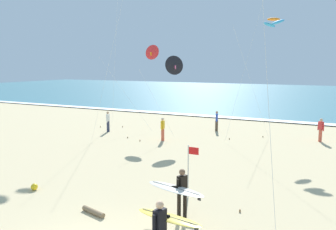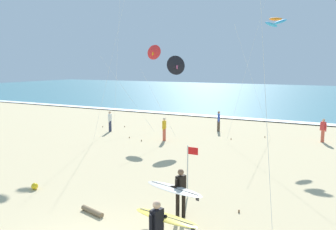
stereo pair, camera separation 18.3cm
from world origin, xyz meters
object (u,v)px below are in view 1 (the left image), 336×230
at_px(bystander_red_top, 321,130).
at_px(bystander_white_top, 108,121).
at_px(bystander_blue_top, 217,121).
at_px(beach_ball, 34,187).
at_px(bystander_yellow_top, 163,129).
at_px(kite_delta_charcoal_high, 174,65).
at_px(kite_arc_amber_distant, 273,22).
at_px(driftwood_log, 93,212).
at_px(surfer_lead, 164,223).
at_px(surfer_trailing, 179,189).
at_px(lifeguard_flag, 190,166).
at_px(kite_delta_scarlet_mid, 152,52).

xyz_separation_m(bystander_red_top, bystander_white_top, (-14.91, -3.50, 0.00)).
relative_size(bystander_blue_top, bystander_white_top, 1.00).
xyz_separation_m(bystander_blue_top, beach_ball, (-2.86, -15.33, -0.67)).
bearing_deg(bystander_yellow_top, bystander_white_top, 169.98).
height_order(kite_delta_charcoal_high, bystander_blue_top, kite_delta_charcoal_high).
xyz_separation_m(bystander_blue_top, bystander_red_top, (7.41, -0.39, 0.00)).
bearing_deg(kite_arc_amber_distant, bystander_yellow_top, -148.85).
bearing_deg(driftwood_log, bystander_yellow_top, 105.17).
xyz_separation_m(surfer_lead, bystander_blue_top, (-4.24, 17.46, -0.23)).
bearing_deg(kite_delta_charcoal_high, bystander_white_top, -179.32).
height_order(surfer_trailing, lifeguard_flag, lifeguard_flag).
distance_m(kite_delta_scarlet_mid, bystander_white_top, 6.27).
xyz_separation_m(surfer_lead, lifeguard_flag, (-1.02, 4.20, 0.23)).
relative_size(kite_delta_charcoal_high, bystander_yellow_top, 3.64).
bearing_deg(bystander_red_top, bystander_blue_top, 176.95).
bearing_deg(kite_arc_amber_distant, kite_delta_charcoal_high, -154.41).
height_order(bystander_white_top, beach_ball, bystander_white_top).
relative_size(surfer_trailing, kite_arc_amber_distant, 0.29).
distance_m(kite_delta_charcoal_high, lifeguard_flag, 11.38).
bearing_deg(bystander_white_top, beach_ball, -67.91).
xyz_separation_m(surfer_lead, kite_arc_amber_distant, (-0.13, 16.49, 6.91)).
xyz_separation_m(surfer_trailing, bystander_blue_top, (-3.60, 15.12, -0.24)).
height_order(surfer_lead, kite_arc_amber_distant, kite_arc_amber_distant).
distance_m(kite_delta_scarlet_mid, driftwood_log, 15.45).
relative_size(kite_arc_amber_distant, bystander_white_top, 5.19).
xyz_separation_m(surfer_lead, bystander_red_top, (3.17, 17.07, -0.23)).
distance_m(kite_delta_scarlet_mid, kite_delta_charcoal_high, 2.78).
bearing_deg(surfer_trailing, bystander_yellow_top, 119.64).
bearing_deg(surfer_trailing, lifeguard_flag, 101.69).
bearing_deg(kite_delta_charcoal_high, kite_arc_amber_distant, 25.59).
relative_size(bystander_yellow_top, bystander_white_top, 1.00).
bearing_deg(kite_delta_scarlet_mid, beach_ball, -83.71).
relative_size(kite_delta_charcoal_high, bystander_blue_top, 3.64).
xyz_separation_m(bystander_yellow_top, driftwood_log, (3.05, -11.25, -0.72)).
distance_m(bystander_red_top, bystander_yellow_top, 10.64).
height_order(lifeguard_flag, driftwood_log, lifeguard_flag).
bearing_deg(driftwood_log, kite_delta_scarlet_mid, 110.67).
height_order(bystander_red_top, driftwood_log, bystander_red_top).
bearing_deg(driftwood_log, bystander_red_top, 67.09).
height_order(kite_delta_charcoal_high, driftwood_log, kite_delta_charcoal_high).
bearing_deg(lifeguard_flag, surfer_lead, -76.33).
bearing_deg(bystander_yellow_top, kite_delta_charcoal_high, 67.97).
xyz_separation_m(surfer_trailing, bystander_white_top, (-11.10, 11.23, -0.24)).
relative_size(bystander_red_top, beach_ball, 5.68).
bearing_deg(bystander_red_top, kite_delta_charcoal_high, -159.69).
height_order(kite_delta_charcoal_high, bystander_red_top, kite_delta_charcoal_high).
distance_m(beach_ball, driftwood_log, 3.72).
height_order(kite_delta_scarlet_mid, bystander_red_top, kite_delta_scarlet_mid).
xyz_separation_m(surfer_trailing, beach_ball, (-6.46, -0.21, -0.91)).
bearing_deg(surfer_lead, beach_ball, 163.30).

